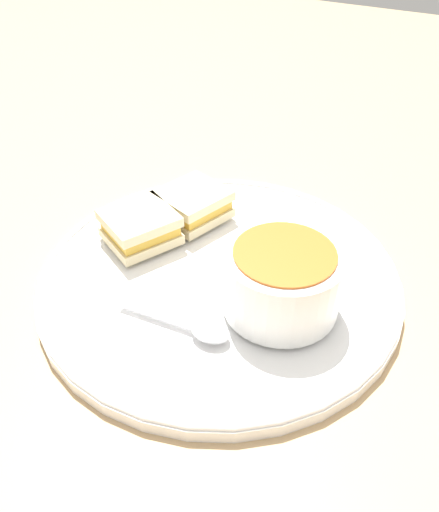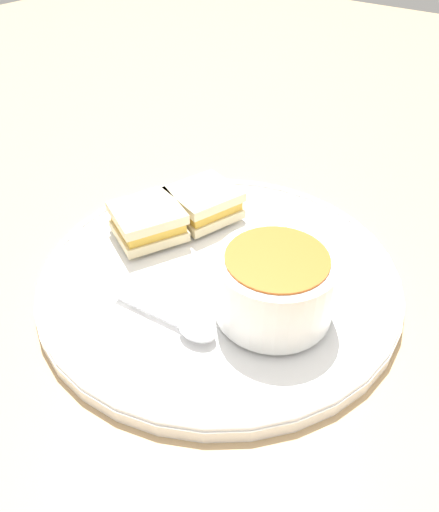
# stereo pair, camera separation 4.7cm
# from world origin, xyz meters

# --- Properties ---
(ground_plane) EXTENTS (2.40, 2.40, 0.00)m
(ground_plane) POSITION_xyz_m (0.00, 0.00, 0.00)
(ground_plane) COLOR tan
(plate) EXTENTS (0.35, 0.35, 0.02)m
(plate) POSITION_xyz_m (0.00, 0.00, 0.01)
(plate) COLOR white
(plate) RESTS_ON ground_plane
(soup_bowl) EXTENTS (0.10, 0.10, 0.06)m
(soup_bowl) POSITION_xyz_m (-0.02, -0.07, 0.05)
(soup_bowl) COLOR white
(soup_bowl) RESTS_ON plate
(spoon) EXTENTS (0.03, 0.11, 0.01)m
(spoon) POSITION_xyz_m (-0.08, -0.03, 0.02)
(spoon) COLOR silver
(spoon) RESTS_ON plate
(sandwich_half_near) EXTENTS (0.08, 0.08, 0.03)m
(sandwich_half_near) POSITION_xyz_m (0.06, 0.07, 0.03)
(sandwich_half_near) COLOR beige
(sandwich_half_near) RESTS_ON plate
(sandwich_half_far) EXTENTS (0.09, 0.09, 0.03)m
(sandwich_half_far) POSITION_xyz_m (-0.00, 0.09, 0.03)
(sandwich_half_far) COLOR beige
(sandwich_half_far) RESTS_ON plate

